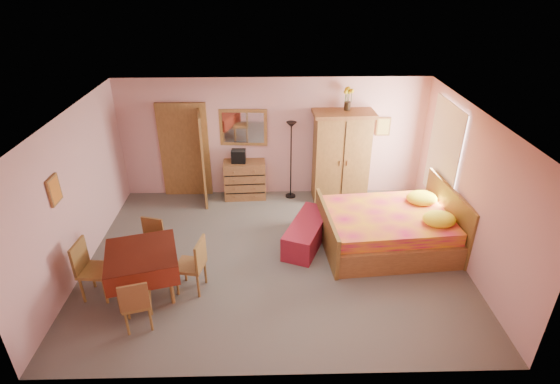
{
  "coord_description": "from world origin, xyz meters",
  "views": [
    {
      "loc": [
        -0.06,
        -6.31,
        4.65
      ],
      "look_at": [
        0.1,
        0.3,
        1.15
      ],
      "focal_mm": 28.0,
      "sensor_mm": 36.0,
      "label": 1
    }
  ],
  "objects_px": {
    "floor_lamp": "(291,161)",
    "chair_east": "(190,265)",
    "sunflower_vase": "(348,99)",
    "wall_mirror": "(243,127)",
    "dining_table": "(144,272)",
    "chair_west": "(95,270)",
    "bed": "(388,219)",
    "bench": "(307,233)",
    "stereo": "(239,156)",
    "chair_north": "(150,245)",
    "chair_south": "(136,301)",
    "chest_of_drawers": "(245,180)",
    "wardrobe": "(341,156)"
  },
  "relations": [
    {
      "from": "chest_of_drawers",
      "to": "dining_table",
      "type": "relative_size",
      "value": 0.86
    },
    {
      "from": "wall_mirror",
      "to": "bed",
      "type": "xyz_separation_m",
      "value": [
        2.67,
        -2.13,
        -1.01
      ]
    },
    {
      "from": "sunflower_vase",
      "to": "chair_south",
      "type": "distance_m",
      "value": 5.51
    },
    {
      "from": "floor_lamp",
      "to": "chair_north",
      "type": "xyz_separation_m",
      "value": [
        -2.49,
        -2.46,
        -0.44
      ]
    },
    {
      "from": "chair_west",
      "to": "bench",
      "type": "bearing_deg",
      "value": 116.49
    },
    {
      "from": "chest_of_drawers",
      "to": "chair_north",
      "type": "xyz_separation_m",
      "value": [
        -1.49,
        -2.47,
        0.01
      ]
    },
    {
      "from": "sunflower_vase",
      "to": "wall_mirror",
      "type": "bearing_deg",
      "value": 175.26
    },
    {
      "from": "chair_east",
      "to": "stereo",
      "type": "bearing_deg",
      "value": 0.35
    },
    {
      "from": "stereo",
      "to": "chair_east",
      "type": "height_order",
      "value": "stereo"
    },
    {
      "from": "wall_mirror",
      "to": "bed",
      "type": "distance_m",
      "value": 3.56
    },
    {
      "from": "bed",
      "to": "dining_table",
      "type": "relative_size",
      "value": 2.25
    },
    {
      "from": "bed",
      "to": "bench",
      "type": "relative_size",
      "value": 1.67
    },
    {
      "from": "chest_of_drawers",
      "to": "wardrobe",
      "type": "distance_m",
      "value": 2.14
    },
    {
      "from": "chest_of_drawers",
      "to": "chair_south",
      "type": "xyz_separation_m",
      "value": [
        -1.34,
        -3.85,
        0.01
      ]
    },
    {
      "from": "chair_south",
      "to": "chair_east",
      "type": "distance_m",
      "value": 1.0
    },
    {
      "from": "bench",
      "to": "dining_table",
      "type": "relative_size",
      "value": 1.35
    },
    {
      "from": "chair_west",
      "to": "chair_east",
      "type": "bearing_deg",
      "value": 99.32
    },
    {
      "from": "sunflower_vase",
      "to": "chair_north",
      "type": "bearing_deg",
      "value": -145.4
    },
    {
      "from": "chair_north",
      "to": "chair_west",
      "type": "bearing_deg",
      "value": 64.5
    },
    {
      "from": "wardrobe",
      "to": "chair_north",
      "type": "height_order",
      "value": "wardrobe"
    },
    {
      "from": "chest_of_drawers",
      "to": "chair_south",
      "type": "distance_m",
      "value": 4.07
    },
    {
      "from": "wall_mirror",
      "to": "chair_south",
      "type": "distance_m",
      "value": 4.42
    },
    {
      "from": "stereo",
      "to": "dining_table",
      "type": "height_order",
      "value": "stereo"
    },
    {
      "from": "chair_west",
      "to": "dining_table",
      "type": "bearing_deg",
      "value": 98.93
    },
    {
      "from": "wall_mirror",
      "to": "bed",
      "type": "bearing_deg",
      "value": -34.96
    },
    {
      "from": "chair_south",
      "to": "chair_north",
      "type": "distance_m",
      "value": 1.39
    },
    {
      "from": "floor_lamp",
      "to": "wall_mirror",
      "type": "bearing_deg",
      "value": 167.81
    },
    {
      "from": "sunflower_vase",
      "to": "chair_east",
      "type": "relative_size",
      "value": 0.51
    },
    {
      "from": "dining_table",
      "to": "chair_east",
      "type": "bearing_deg",
      "value": 4.97
    },
    {
      "from": "bench",
      "to": "chair_south",
      "type": "xyz_separation_m",
      "value": [
        -2.57,
        -2.0,
        0.2
      ]
    },
    {
      "from": "dining_table",
      "to": "bed",
      "type": "bearing_deg",
      "value": 16.53
    },
    {
      "from": "wardrobe",
      "to": "sunflower_vase",
      "type": "xyz_separation_m",
      "value": [
        0.07,
        0.1,
        1.22
      ]
    },
    {
      "from": "floor_lamp",
      "to": "chair_east",
      "type": "bearing_deg",
      "value": -119.18
    },
    {
      "from": "floor_lamp",
      "to": "sunflower_vase",
      "type": "relative_size",
      "value": 3.65
    },
    {
      "from": "wardrobe",
      "to": "sunflower_vase",
      "type": "height_order",
      "value": "sunflower_vase"
    },
    {
      "from": "dining_table",
      "to": "chair_east",
      "type": "relative_size",
      "value": 1.12
    },
    {
      "from": "stereo",
      "to": "wardrobe",
      "type": "relative_size",
      "value": 0.15
    },
    {
      "from": "dining_table",
      "to": "chair_west",
      "type": "height_order",
      "value": "chair_west"
    },
    {
      "from": "chest_of_drawers",
      "to": "sunflower_vase",
      "type": "distance_m",
      "value": 2.79
    },
    {
      "from": "chair_west",
      "to": "chair_east",
      "type": "xyz_separation_m",
      "value": [
        1.42,
        0.11,
        -0.02
      ]
    },
    {
      "from": "dining_table",
      "to": "chair_south",
      "type": "bearing_deg",
      "value": -83.8
    },
    {
      "from": "chair_north",
      "to": "chair_south",
      "type": "bearing_deg",
      "value": 112.36
    },
    {
      "from": "stereo",
      "to": "floor_lamp",
      "type": "bearing_deg",
      "value": -0.32
    },
    {
      "from": "bench",
      "to": "stereo",
      "type": "bearing_deg",
      "value": 125.89
    },
    {
      "from": "bench",
      "to": "dining_table",
      "type": "distance_m",
      "value": 2.94
    },
    {
      "from": "sunflower_vase",
      "to": "bench",
      "type": "bearing_deg",
      "value": -115.91
    },
    {
      "from": "stereo",
      "to": "chair_south",
      "type": "xyz_separation_m",
      "value": [
        -1.23,
        -3.85,
        -0.55
      ]
    },
    {
      "from": "bed",
      "to": "chair_west",
      "type": "distance_m",
      "value": 4.96
    },
    {
      "from": "stereo",
      "to": "chair_east",
      "type": "distance_m",
      "value": 3.17
    },
    {
      "from": "floor_lamp",
      "to": "bed",
      "type": "xyz_separation_m",
      "value": [
        1.66,
        -1.92,
        -0.32
      ]
    }
  ]
}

